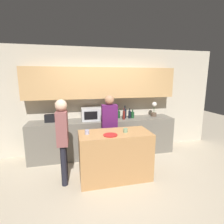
{
  "coord_description": "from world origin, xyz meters",
  "views": [
    {
      "loc": [
        -0.76,
        -2.8,
        1.96
      ],
      "look_at": [
        0.02,
        0.53,
        1.28
      ],
      "focal_mm": 28.0,
      "sensor_mm": 36.0,
      "label": 1
    }
  ],
  "objects_px": {
    "potted_plant": "(154,109)",
    "bottle_5": "(133,115)",
    "person_left": "(109,124)",
    "person_center": "(63,135)",
    "microwave": "(92,114)",
    "bottle_2": "(124,115)",
    "cup_0": "(87,132)",
    "bottle_1": "(119,114)",
    "bottle_0": "(116,114)",
    "cup_1": "(125,130)",
    "bottle_4": "(130,114)",
    "bottle_3": "(125,113)",
    "plate_on_island": "(110,135)",
    "toaster": "(51,118)"
  },
  "relations": [
    {
      "from": "bottle_5",
      "to": "cup_1",
      "type": "distance_m",
      "value": 1.26
    },
    {
      "from": "bottle_4",
      "to": "bottle_5",
      "type": "relative_size",
      "value": 1.18
    },
    {
      "from": "microwave",
      "to": "bottle_4",
      "type": "height_order",
      "value": "microwave"
    },
    {
      "from": "cup_0",
      "to": "microwave",
      "type": "bearing_deg",
      "value": 78.69
    },
    {
      "from": "microwave",
      "to": "bottle_5",
      "type": "height_order",
      "value": "microwave"
    },
    {
      "from": "person_center",
      "to": "cup_1",
      "type": "bearing_deg",
      "value": 89.0
    },
    {
      "from": "bottle_0",
      "to": "cup_1",
      "type": "height_order",
      "value": "bottle_0"
    },
    {
      "from": "microwave",
      "to": "bottle_2",
      "type": "height_order",
      "value": "microwave"
    },
    {
      "from": "bottle_4",
      "to": "plate_on_island",
      "type": "height_order",
      "value": "bottle_4"
    },
    {
      "from": "bottle_5",
      "to": "cup_0",
      "type": "bearing_deg",
      "value": -139.59
    },
    {
      "from": "potted_plant",
      "to": "bottle_5",
      "type": "distance_m",
      "value": 0.64
    },
    {
      "from": "bottle_0",
      "to": "bottle_5",
      "type": "bearing_deg",
      "value": 2.21
    },
    {
      "from": "microwave",
      "to": "person_center",
      "type": "height_order",
      "value": "person_center"
    },
    {
      "from": "bottle_2",
      "to": "bottle_3",
      "type": "xyz_separation_m",
      "value": [
        0.07,
        0.14,
        0.01
      ]
    },
    {
      "from": "toaster",
      "to": "bottle_5",
      "type": "height_order",
      "value": "bottle_5"
    },
    {
      "from": "bottle_4",
      "to": "bottle_5",
      "type": "height_order",
      "value": "bottle_4"
    },
    {
      "from": "plate_on_island",
      "to": "cup_0",
      "type": "relative_size",
      "value": 3.13
    },
    {
      "from": "bottle_2",
      "to": "bottle_3",
      "type": "bearing_deg",
      "value": 64.34
    },
    {
      "from": "bottle_0",
      "to": "person_center",
      "type": "distance_m",
      "value": 1.65
    },
    {
      "from": "bottle_3",
      "to": "plate_on_island",
      "type": "relative_size",
      "value": 1.24
    },
    {
      "from": "toaster",
      "to": "bottle_1",
      "type": "height_order",
      "value": "bottle_1"
    },
    {
      "from": "bottle_1",
      "to": "bottle_5",
      "type": "xyz_separation_m",
      "value": [
        0.35,
        -0.08,
        -0.01
      ]
    },
    {
      "from": "toaster",
      "to": "bottle_4",
      "type": "distance_m",
      "value": 1.95
    },
    {
      "from": "cup_0",
      "to": "bottle_4",
      "type": "bearing_deg",
      "value": 42.18
    },
    {
      "from": "bottle_2",
      "to": "bottle_3",
      "type": "relative_size",
      "value": 0.89
    },
    {
      "from": "microwave",
      "to": "bottle_1",
      "type": "xyz_separation_m",
      "value": [
        0.7,
        0.03,
        -0.05
      ]
    },
    {
      "from": "bottle_2",
      "to": "bottle_1",
      "type": "bearing_deg",
      "value": 116.79
    },
    {
      "from": "plate_on_island",
      "to": "bottle_4",
      "type": "bearing_deg",
      "value": 57.68
    },
    {
      "from": "bottle_0",
      "to": "plate_on_island",
      "type": "height_order",
      "value": "bottle_0"
    },
    {
      "from": "potted_plant",
      "to": "plate_on_island",
      "type": "distance_m",
      "value": 1.99
    },
    {
      "from": "bottle_0",
      "to": "microwave",
      "type": "bearing_deg",
      "value": 173.76
    },
    {
      "from": "plate_on_island",
      "to": "cup_0",
      "type": "height_order",
      "value": "cup_0"
    },
    {
      "from": "cup_1",
      "to": "bottle_1",
      "type": "bearing_deg",
      "value": 80.6
    },
    {
      "from": "toaster",
      "to": "bottle_4",
      "type": "relative_size",
      "value": 1.0
    },
    {
      "from": "cup_1",
      "to": "bottle_5",
      "type": "bearing_deg",
      "value": 64.14
    },
    {
      "from": "microwave",
      "to": "person_left",
      "type": "distance_m",
      "value": 0.66
    },
    {
      "from": "microwave",
      "to": "bottle_3",
      "type": "height_order",
      "value": "bottle_3"
    },
    {
      "from": "bottle_1",
      "to": "person_left",
      "type": "height_order",
      "value": "person_left"
    },
    {
      "from": "bottle_0",
      "to": "plate_on_island",
      "type": "bearing_deg",
      "value": -108.94
    },
    {
      "from": "microwave",
      "to": "bottle_1",
      "type": "bearing_deg",
      "value": 2.3
    },
    {
      "from": "toaster",
      "to": "bottle_4",
      "type": "height_order",
      "value": "bottle_4"
    },
    {
      "from": "potted_plant",
      "to": "toaster",
      "type": "bearing_deg",
      "value": 180.0
    },
    {
      "from": "bottle_2",
      "to": "bottle_5",
      "type": "xyz_separation_m",
      "value": [
        0.26,
        0.09,
        -0.03
      ]
    },
    {
      "from": "person_left",
      "to": "person_center",
      "type": "xyz_separation_m",
      "value": [
        -0.98,
        -0.55,
        0.0
      ]
    },
    {
      "from": "bottle_4",
      "to": "cup_1",
      "type": "bearing_deg",
      "value": -112.5
    },
    {
      "from": "potted_plant",
      "to": "bottle_1",
      "type": "bearing_deg",
      "value": 178.45
    },
    {
      "from": "bottle_2",
      "to": "person_left",
      "type": "xyz_separation_m",
      "value": [
        -0.46,
        -0.42,
        -0.1
      ]
    },
    {
      "from": "potted_plant",
      "to": "bottle_1",
      "type": "xyz_separation_m",
      "value": [
        -0.98,
        0.03,
        -0.1
      ]
    },
    {
      "from": "potted_plant",
      "to": "bottle_5",
      "type": "bearing_deg",
      "value": -175.46
    },
    {
      "from": "toaster",
      "to": "bottle_5",
      "type": "bearing_deg",
      "value": -1.41
    }
  ]
}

